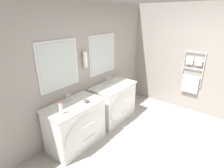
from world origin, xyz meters
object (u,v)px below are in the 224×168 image
object	(u,v)px
vanity_left	(77,125)
amenity_bowl	(87,101)
vanity_right	(115,102)
toiletry_bottle	(61,108)

from	to	relation	value
vanity_left	amenity_bowl	world-z (taller)	amenity_bowl
vanity_right	amenity_bowl	world-z (taller)	amenity_bowl
vanity_right	toiletry_bottle	world-z (taller)	toiletry_bottle
vanity_left	toiletry_bottle	world-z (taller)	toiletry_bottle
vanity_right	amenity_bowl	size ratio (longest dim) A/B	10.49
vanity_left	amenity_bowl	distance (m)	0.49
vanity_left	vanity_right	world-z (taller)	same
vanity_right	amenity_bowl	distance (m)	1.08
vanity_left	toiletry_bottle	bearing A→B (deg)	-169.74
vanity_left	vanity_right	distance (m)	1.15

